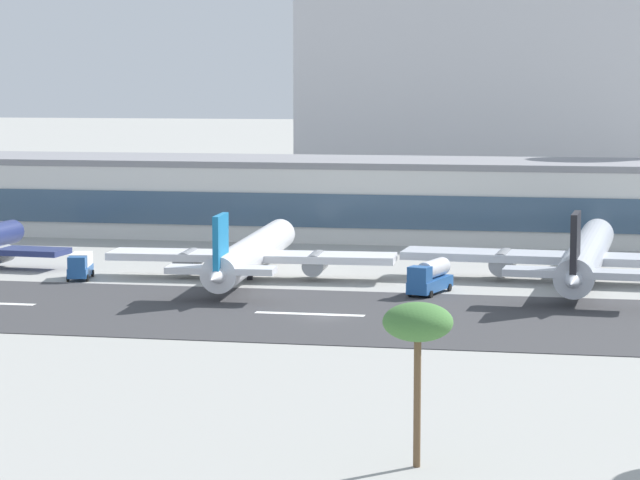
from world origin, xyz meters
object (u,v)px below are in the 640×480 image
object	(u,v)px
airliner_blue_tail_gate_1	(250,255)
service_box_truck_0	(80,265)
airliner_black_tail_gate_2	(586,257)
palm_tree_2	(418,325)
terminal_building	(327,197)
distant_hotel_block	(512,82)
service_fuel_truck_1	(430,277)

from	to	relation	value
airliner_blue_tail_gate_1	service_box_truck_0	size ratio (longest dim) A/B	7.54
airliner_blue_tail_gate_1	airliner_black_tail_gate_2	world-z (taller)	airliner_black_tail_gate_2
airliner_black_tail_gate_2	palm_tree_2	xyz separation A→B (m)	(-10.71, -83.75, 6.05)
terminal_building	service_box_truck_0	size ratio (longest dim) A/B	34.55
airliner_black_tail_gate_2	service_box_truck_0	size ratio (longest dim) A/B	8.03
airliner_blue_tail_gate_1	palm_tree_2	bearing A→B (deg)	-161.80
terminal_building	airliner_black_tail_gate_2	world-z (taller)	terminal_building
distant_hotel_block	palm_tree_2	distance (m)	257.91
distant_hotel_block	service_fuel_truck_1	size ratio (longest dim) A/B	11.55
service_fuel_truck_1	palm_tree_2	bearing A→B (deg)	21.29
terminal_building	service_box_truck_0	xyz separation A→B (m)	(-21.64, -53.62, -4.45)
service_fuel_truck_1	terminal_building	bearing A→B (deg)	-142.37
distant_hotel_block	service_box_truck_0	world-z (taller)	distant_hotel_block
service_fuel_truck_1	palm_tree_2	size ratio (longest dim) A/B	0.82
airliner_black_tail_gate_2	palm_tree_2	distance (m)	84.65
distant_hotel_block	airliner_black_tail_gate_2	xyz separation A→B (m)	(18.74, -173.60, -21.02)
service_fuel_truck_1	service_box_truck_0	bearing A→B (deg)	-78.91
distant_hotel_block	service_fuel_truck_1	distance (m)	186.60
service_box_truck_0	palm_tree_2	xyz separation A→B (m)	(52.11, -75.58, 7.65)
airliner_blue_tail_gate_1	service_fuel_truck_1	xyz separation A→B (m)	(23.64, -7.34, -1.16)
airliner_blue_tail_gate_1	airliner_black_tail_gate_2	bearing A→B (deg)	-87.17
distant_hotel_block	service_fuel_truck_1	xyz separation A→B (m)	(0.74, -185.25, -22.38)
airliner_black_tail_gate_2	service_fuel_truck_1	world-z (taller)	airliner_black_tail_gate_2
airliner_black_tail_gate_2	airliner_blue_tail_gate_1	bearing A→B (deg)	99.61
palm_tree_2	terminal_building	bearing A→B (deg)	103.27
service_box_truck_0	airliner_black_tail_gate_2	bearing A→B (deg)	86.25
service_box_truck_0	service_fuel_truck_1	xyz separation A→B (m)	(44.83, -3.47, 0.24)
service_box_truck_0	palm_tree_2	bearing A→B (deg)	23.43
distant_hotel_block	palm_tree_2	size ratio (longest dim) A/B	9.43
terminal_building	airliner_black_tail_gate_2	xyz separation A→B (m)	(41.19, -45.45, -2.85)
terminal_building	palm_tree_2	size ratio (longest dim) A/B	20.15
service_fuel_truck_1	palm_tree_2	world-z (taller)	palm_tree_2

